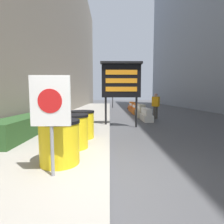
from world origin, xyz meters
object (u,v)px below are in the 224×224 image
at_px(barrel_drum_foreground, 59,142).
at_px(jersey_barrier_white, 146,115).
at_px(jersey_barrier_orange_near, 136,109).
at_px(jersey_barrier_orange_far, 132,107).
at_px(traffic_cone_near, 129,106).
at_px(traffic_light_near_curb, 113,82).
at_px(pedestrian_worker, 156,104).
at_px(barrel_drum_back, 82,124).
at_px(warning_sign, 50,107).
at_px(barrel_drum_middle, 73,131).
at_px(message_board, 121,81).
at_px(jersey_barrier_cream, 141,111).

distance_m(barrel_drum_foreground, jersey_barrier_white, 7.76).
distance_m(jersey_barrier_orange_near, jersey_barrier_orange_far, 2.40).
distance_m(traffic_cone_near, traffic_light_near_curb, 3.87).
bearing_deg(pedestrian_worker, traffic_cone_near, -44.98).
xyz_separation_m(traffic_light_near_curb, pedestrian_worker, (2.66, -10.71, -2.19)).
bearing_deg(barrel_drum_back, pedestrian_worker, 55.63).
relative_size(warning_sign, jersey_barrier_orange_near, 0.93).
relative_size(jersey_barrier_orange_near, traffic_cone_near, 3.21).
xyz_separation_m(barrel_drum_foreground, jersey_barrier_orange_near, (3.26, 11.22, -0.21)).
height_order(jersey_barrier_white, traffic_light_near_curb, traffic_light_near_curb).
xyz_separation_m(barrel_drum_middle, message_board, (1.53, 3.81, 1.65)).
relative_size(barrel_drum_back, jersey_barrier_orange_near, 0.48).
bearing_deg(warning_sign, barrel_drum_back, 88.48).
height_order(jersey_barrier_orange_far, traffic_cone_near, jersey_barrier_orange_far).
distance_m(jersey_barrier_white, traffic_light_near_curb, 12.13).
bearing_deg(jersey_barrier_white, traffic_light_near_curb, 99.03).
height_order(barrel_drum_middle, jersey_barrier_orange_far, barrel_drum_middle).
xyz_separation_m(barrel_drum_back, jersey_barrier_cream, (3.15, 6.78, -0.19)).
bearing_deg(message_board, jersey_barrier_orange_near, 75.12).
bearing_deg(traffic_cone_near, barrel_drum_foreground, -100.85).
relative_size(jersey_barrier_cream, jersey_barrier_orange_near, 0.88).
xyz_separation_m(warning_sign, traffic_cone_near, (3.21, 17.47, -1.05)).
bearing_deg(jersey_barrier_orange_far, jersey_barrier_white, -90.00).
bearing_deg(barrel_drum_back, barrel_drum_middle, -93.17).
height_order(barrel_drum_middle, pedestrian_worker, pedestrian_worker).
bearing_deg(jersey_barrier_orange_far, message_board, -100.89).
distance_m(barrel_drum_middle, warning_sign, 1.82).
bearing_deg(barrel_drum_back, jersey_barrier_orange_near, 70.78).
xyz_separation_m(barrel_drum_back, traffic_cone_near, (3.13, 14.71, -0.31)).
bearing_deg(message_board, barrel_drum_back, -118.47).
relative_size(jersey_barrier_white, pedestrian_worker, 1.00).
distance_m(barrel_drum_back, traffic_light_near_curb, 16.75).
bearing_deg(traffic_light_near_curb, jersey_barrier_cream, -79.21).
relative_size(jersey_barrier_cream, traffic_cone_near, 2.83).
bearing_deg(barrel_drum_foreground, jersey_barrier_white, 65.18).
bearing_deg(jersey_barrier_orange_near, message_board, -104.88).
relative_size(jersey_barrier_orange_near, jersey_barrier_orange_far, 0.85).
distance_m(barrel_drum_back, pedestrian_worker, 7.02).
bearing_deg(jersey_barrier_cream, warning_sign, -108.67).
xyz_separation_m(barrel_drum_back, warning_sign, (-0.07, -2.76, 0.74)).
xyz_separation_m(barrel_drum_middle, jersey_barrier_cream, (3.21, 7.87, -0.19)).
relative_size(barrel_drum_back, jersey_barrier_cream, 0.55).
bearing_deg(traffic_light_near_curb, jersey_barrier_orange_far, -69.91).
xyz_separation_m(barrel_drum_foreground, jersey_barrier_cream, (3.26, 8.96, -0.19)).
height_order(traffic_cone_near, traffic_light_near_curb, traffic_light_near_curb).
height_order(jersey_barrier_cream, jersey_barrier_orange_near, jersey_barrier_cream).
distance_m(barrel_drum_back, jersey_barrier_orange_near, 9.57).
xyz_separation_m(jersey_barrier_white, traffic_cone_near, (-0.02, 9.86, -0.06)).
relative_size(message_board, traffic_light_near_curb, 0.70).
distance_m(barrel_drum_middle, pedestrian_worker, 7.98).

